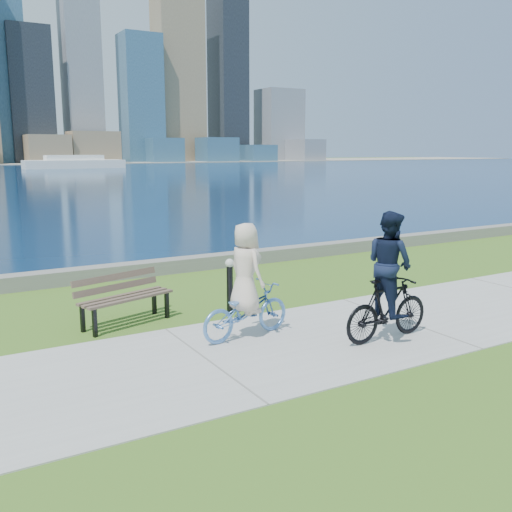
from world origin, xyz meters
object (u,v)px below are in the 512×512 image
Objects in this scene: cyclist_woman at (246,295)px; park_bench at (123,294)px; cyclist_man at (388,286)px; bollard_lamp at (230,282)px.

park_bench is at bearing 32.17° from cyclist_woman.
park_bench is at bearing 47.17° from cyclist_man.
cyclist_woman is 0.90× the size of cyclist_man.
cyclist_woman is at bearing -107.22° from bollard_lamp.
cyclist_woman reaches higher than bollard_lamp.
park_bench is 4.72m from cyclist_man.
bollard_lamp is 1.51m from cyclist_woman.
bollard_lamp is at bearing -25.43° from cyclist_woman.
bollard_lamp is 3.14m from cyclist_man.
cyclist_man is at bearing -58.09° from park_bench.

